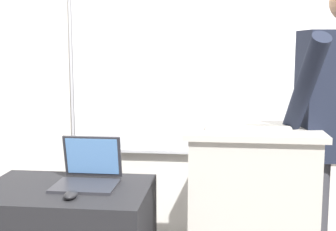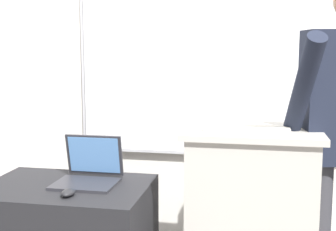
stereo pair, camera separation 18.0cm
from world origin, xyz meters
name	(u,v)px [view 1 (the left image)]	position (x,y,z in m)	size (l,w,h in m)	color
back_wall	(176,45)	(0.01, 1.31, 1.44)	(6.40, 0.17, 2.88)	silver
lectern_podium	(250,226)	(0.48, 0.42, 0.52)	(0.66, 0.48, 1.03)	#BCB7AD
laptop	(89,171)	(-0.34, 0.36, 0.80)	(0.31, 0.29, 0.23)	#28282D
wireless_keyboard	(248,128)	(0.46, 0.36, 1.04)	(0.40, 0.13, 0.02)	beige
computer_mouse_by_laptop	(71,195)	(-0.35, 0.11, 0.75)	(0.06, 0.10, 0.03)	black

